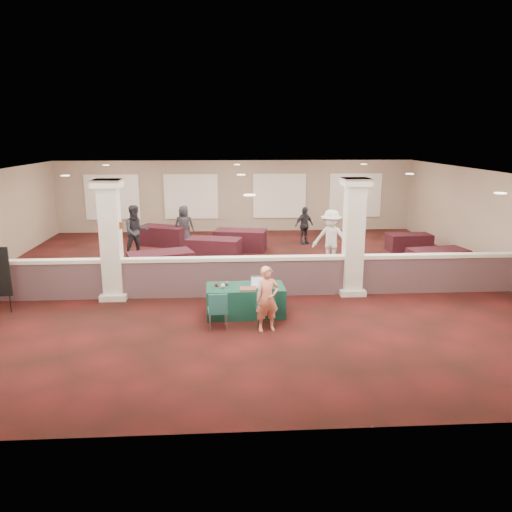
{
  "coord_description": "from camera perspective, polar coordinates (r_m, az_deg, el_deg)",
  "views": [
    {
      "loc": [
        -0.47,
        -14.6,
        4.32
      ],
      "look_at": [
        0.31,
        -2.0,
        1.24
      ],
      "focal_mm": 35.0,
      "sensor_mm": 36.0,
      "label": 1
    }
  ],
  "objects": [
    {
      "name": "sconce_right",
      "position": [
        13.59,
        -15.19,
        3.4
      ],
      "size": [
        0.12,
        0.12,
        0.18
      ],
      "color": "brown",
      "rests_on": "column_left"
    },
    {
      "name": "woman",
      "position": [
        11.19,
        1.3,
        -4.93
      ],
      "size": [
        0.61,
        0.47,
        1.49
      ],
      "primitive_type": "imported",
      "rotation": [
        0.0,
        0.0,
        0.24
      ],
      "color": "#FF926E",
      "rests_on": "ground"
    },
    {
      "name": "far_table_back_left",
      "position": [
        20.3,
        -10.56,
        2.3
      ],
      "size": [
        2.11,
        1.58,
        0.77
      ],
      "primitive_type": "cube",
      "rotation": [
        0.0,
        0.0,
        -0.38
      ],
      "color": "black",
      "rests_on": "ground"
    },
    {
      "name": "yarn_cream",
      "position": [
        12.02,
        -3.81,
        -3.43
      ],
      "size": [
        0.11,
        0.11,
        0.11
      ],
      "primitive_type": "sphere",
      "color": "beige",
      "rests_on": "near_table"
    },
    {
      "name": "conf_chair_side",
      "position": [
        11.33,
        -4.38,
        -5.94
      ],
      "size": [
        0.47,
        0.48,
        0.88
      ],
      "rotation": [
        0.0,
        0.0,
        0.08
      ],
      "color": "#1B504A",
      "rests_on": "ground"
    },
    {
      "name": "wall_right",
      "position": [
        17.1,
        26.24,
        3.14
      ],
      "size": [
        0.04,
        16.0,
        3.2
      ],
      "primitive_type": "cube",
      "color": "gray",
      "rests_on": "ground"
    },
    {
      "name": "ground",
      "position": [
        15.24,
        -1.63,
        -2.76
      ],
      "size": [
        16.0,
        16.0,
        0.0
      ],
      "primitive_type": "plane",
      "color": "#3E0F0F",
      "rests_on": "ground"
    },
    {
      "name": "column_left",
      "position": [
        13.71,
        -16.24,
        1.88
      ],
      "size": [
        0.72,
        0.72,
        3.2
      ],
      "color": "silver",
      "rests_on": "ground"
    },
    {
      "name": "column_right",
      "position": [
        13.82,
        11.08,
        2.26
      ],
      "size": [
        0.72,
        0.72,
        3.2
      ],
      "color": "silver",
      "rests_on": "ground"
    },
    {
      "name": "sconce_left",
      "position": [
        13.71,
        -17.48,
        3.34
      ],
      "size": [
        0.12,
        0.12,
        0.18
      ],
      "color": "brown",
      "rests_on": "column_left"
    },
    {
      "name": "laptop_screen",
      "position": [
        12.2,
        0.16,
        -2.78
      ],
      "size": [
        0.33,
        0.02,
        0.22
      ],
      "primitive_type": "cube",
      "rotation": [
        0.0,
        0.0,
        0.03
      ],
      "color": "#B9B9BD",
      "rests_on": "near_table"
    },
    {
      "name": "conf_chair_main",
      "position": [
        11.6,
        1.13,
        -5.3
      ],
      "size": [
        0.51,
        0.51,
        0.92
      ],
      "rotation": [
        0.0,
        0.0,
        -0.12
      ],
      "color": "#1B504A",
      "rests_on": "ground"
    },
    {
      "name": "attendee_d",
      "position": [
        19.98,
        -8.23,
        3.45
      ],
      "size": [
        0.82,
        0.47,
        1.62
      ],
      "primitive_type": "imported",
      "rotation": [
        0.0,
        0.0,
        3.09
      ],
      "color": "black",
      "rests_on": "ground"
    },
    {
      "name": "far_table_back_center",
      "position": [
        19.09,
        -1.78,
        1.83
      ],
      "size": [
        2.09,
        1.34,
        0.78
      ],
      "primitive_type": "cube",
      "rotation": [
        0.0,
        0.0,
        -0.21
      ],
      "color": "black",
      "rests_on": "ground"
    },
    {
      "name": "wall_front",
      "position": [
        7.16,
        0.51,
        -8.63
      ],
      "size": [
        16.0,
        0.04,
        3.2
      ],
      "primitive_type": "cube",
      "color": "gray",
      "rests_on": "ground"
    },
    {
      "name": "knitting",
      "position": [
        11.92,
        -0.9,
        -3.75
      ],
      "size": [
        0.41,
        0.31,
        0.03
      ],
      "primitive_type": "cube",
      "rotation": [
        0.0,
        0.0,
        0.03
      ],
      "color": "#AC3C1B",
      "rests_on": "near_table"
    },
    {
      "name": "far_table_front_center",
      "position": [
        17.74,
        -4.82,
        0.83
      ],
      "size": [
        2.04,
        1.38,
        0.75
      ],
      "primitive_type": "cube",
      "rotation": [
        0.0,
        0.0,
        -0.26
      ],
      "color": "black",
      "rests_on": "ground"
    },
    {
      "name": "yarn_red",
      "position": [
        12.17,
        -4.53,
        -3.26
      ],
      "size": [
        0.1,
        0.1,
        0.1
      ],
      "primitive_type": "sphere",
      "color": "maroon",
      "rests_on": "near_table"
    },
    {
      "name": "attendee_a",
      "position": [
        18.37,
        -13.55,
        2.74
      ],
      "size": [
        1.03,
        0.84,
        1.89
      ],
      "primitive_type": "imported",
      "rotation": [
        0.0,
        0.0,
        0.43
      ],
      "color": "black",
      "rests_on": "ground"
    },
    {
      "name": "far_table_back_right",
      "position": [
        19.85,
        17.1,
        1.49
      ],
      "size": [
        1.64,
        0.88,
        0.65
      ],
      "primitive_type": "cube",
      "rotation": [
        0.0,
        0.0,
        0.05
      ],
      "color": "black",
      "rests_on": "ground"
    },
    {
      "name": "far_table_front_left",
      "position": [
        15.76,
        -10.83,
        -0.96
      ],
      "size": [
        2.16,
        1.57,
        0.79
      ],
      "primitive_type": "cube",
      "rotation": [
        0.0,
        0.0,
        0.34
      ],
      "color": "black",
      "rests_on": "ground"
    },
    {
      "name": "far_table_front_right",
      "position": [
        17.11,
        20.03,
        -0.48
      ],
      "size": [
        1.96,
        1.22,
        0.74
      ],
      "primitive_type": "cube",
      "rotation": [
        0.0,
        0.0,
        0.17
      ],
      "color": "black",
      "rests_on": "ground"
    },
    {
      "name": "near_table",
      "position": [
        12.27,
        -1.22,
        -5.1
      ],
      "size": [
        1.92,
        1.0,
        0.73
      ],
      "primitive_type": "cube",
      "rotation": [
        0.0,
        0.0,
        0.03
      ],
      "color": "#0D3127",
      "rests_on": "ground"
    },
    {
      "name": "wall_back",
      "position": [
        22.77,
        -2.36,
        6.85
      ],
      "size": [
        16.0,
        0.04,
        3.2
      ],
      "primitive_type": "cube",
      "color": "gray",
      "rests_on": "ground"
    },
    {
      "name": "ceiling",
      "position": [
        14.66,
        -1.72,
        9.33
      ],
      "size": [
        16.0,
        16.0,
        0.02
      ],
      "primitive_type": "cube",
      "color": "white",
      "rests_on": "wall_back"
    },
    {
      "name": "partition_wall",
      "position": [
        13.64,
        -1.43,
        -2.26
      ],
      "size": [
        15.6,
        0.28,
        1.1
      ],
      "color": "brown",
      "rests_on": "ground"
    },
    {
      "name": "screen_glow",
      "position": [
        12.2,
        0.16,
        -2.86
      ],
      "size": [
        0.3,
        0.01,
        0.19
      ],
      "primitive_type": "cube",
      "rotation": [
        0.0,
        0.0,
        0.03
      ],
      "color": "silver",
      "rests_on": "near_table"
    },
    {
      "name": "scissors",
      "position": [
        11.95,
        1.98,
        -3.76
      ],
      "size": [
        0.12,
        0.03,
        0.01
      ],
      "primitive_type": "cube",
      "rotation": [
        0.0,
        0.0,
        0.03
      ],
      "color": "#B5131C",
      "rests_on": "near_table"
    },
    {
      "name": "attendee_b",
      "position": [
        16.67,
        8.55,
        1.95
      ],
      "size": [
        1.36,
        1.08,
        1.93
      ],
      "primitive_type": "imported",
      "rotation": [
        0.0,
        0.0,
        -0.49
      ],
      "color": "silver",
      "rests_on": "ground"
    },
    {
      "name": "yarn_grey",
      "position": [
        12.24,
        -3.36,
        -3.13
      ],
      "size": [
        0.1,
        0.1,
        0.1
      ],
      "primitive_type": "sphere",
      "color": "#454549",
      "rests_on": "near_table"
    },
    {
      "name": "attendee_c",
      "position": [
        20.25,
        5.52,
        3.5
      ],
      "size": [
        0.97,
        0.8,
        1.5
      ],
      "primitive_type": "imported",
      "rotation": [
        0.0,
        0.0,
        0.51
      ],
      "color": "black",
      "rests_on": "ground"
    },
    {
      "name": "laptop_base",
      "position": [
        12.13,
        0.2,
        -3.47
      ],
      "size": [
        0.33,
        0.24,
        0.02
      ],
      "primitive_type": "cube",
      "rotation": [
        0.0,
        0.0,
        0.03
      ],
      "color": "#B9B9BD",
      "rests_on": "near_table"
    }
  ]
}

